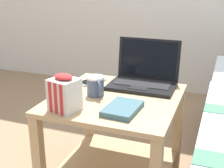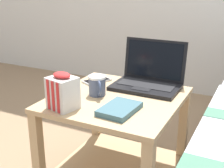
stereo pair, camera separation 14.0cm
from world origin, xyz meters
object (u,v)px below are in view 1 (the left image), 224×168
laptop (144,77)px  snack_bag (64,94)px  cell_phone (92,81)px  mug_front_left (96,85)px  closed_book (123,109)px

laptop → snack_bag: size_ratio=2.06×
snack_bag → cell_phone: (-0.04, 0.38, -0.07)m
mug_front_left → cell_phone: size_ratio=0.66×
mug_front_left → cell_phone: (-0.10, 0.17, -0.05)m
mug_front_left → cell_phone: bearing=119.9°
mug_front_left → closed_book: size_ratio=0.55×
cell_phone → closed_book: closed_book is taller
laptop → mug_front_left: laptop is taller
laptop → snack_bag: bearing=-118.3°
closed_book → snack_bag: bearing=-161.8°
snack_bag → closed_book: bearing=18.2°
snack_bag → cell_phone: 0.38m
closed_book → mug_front_left: bearing=144.5°
laptop → closed_book: (0.00, -0.35, -0.04)m
mug_front_left → snack_bag: (-0.05, -0.20, 0.02)m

